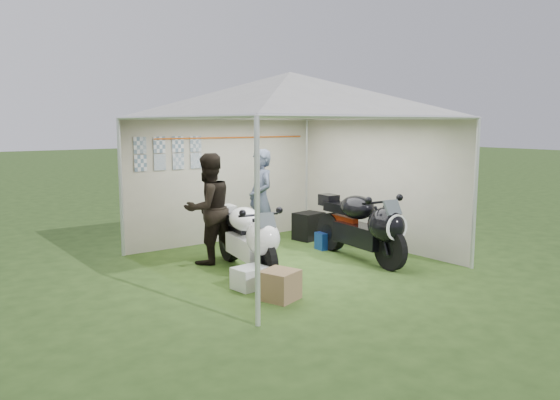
# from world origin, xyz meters

# --- Properties ---
(ground) EXTENTS (80.00, 80.00, 0.00)m
(ground) POSITION_xyz_m (0.00, 0.00, 0.00)
(ground) COLOR #2B4518
(ground) RESTS_ON ground
(canopy_tent) EXTENTS (5.66, 5.66, 3.00)m
(canopy_tent) POSITION_xyz_m (-0.00, 0.03, 2.58)
(canopy_tent) COLOR silver
(canopy_tent) RESTS_ON ground
(motorcycle_white) EXTENTS (0.67, 2.01, 1.00)m
(motorcycle_white) POSITION_xyz_m (-0.88, -0.14, 0.56)
(motorcycle_white) COLOR black
(motorcycle_white) RESTS_ON ground
(motorcycle_black) EXTENTS (0.65, 2.20, 1.08)m
(motorcycle_black) POSITION_xyz_m (0.99, -0.67, 0.60)
(motorcycle_black) COLOR black
(motorcycle_black) RESTS_ON ground
(paddock_stand) EXTENTS (0.43, 0.30, 0.30)m
(paddock_stand) POSITION_xyz_m (1.10, 0.32, 0.15)
(paddock_stand) COLOR blue
(paddock_stand) RESTS_ON ground
(person_dark_jacket) EXTENTS (0.92, 0.76, 1.76)m
(person_dark_jacket) POSITION_xyz_m (-1.07, 0.73, 0.88)
(person_dark_jacket) COLOR black
(person_dark_jacket) RESTS_ON ground
(person_blue_jacket) EXTENTS (0.53, 0.71, 1.77)m
(person_blue_jacket) POSITION_xyz_m (0.16, 1.05, 0.88)
(person_blue_jacket) COLOR slate
(person_blue_jacket) RESTS_ON ground
(equipment_box) EXTENTS (0.58, 0.49, 0.52)m
(equipment_box) POSITION_xyz_m (1.34, 1.13, 0.26)
(equipment_box) COLOR black
(equipment_box) RESTS_ON ground
(crate_0) EXTENTS (0.48, 0.39, 0.29)m
(crate_0) POSITION_xyz_m (-1.30, -0.80, 0.15)
(crate_0) COLOR silver
(crate_0) RESTS_ON ground
(crate_1) EXTENTS (0.53, 0.53, 0.38)m
(crate_1) POSITION_xyz_m (-1.26, -1.42, 0.19)
(crate_1) COLOR brown
(crate_1) RESTS_ON ground
(crate_2) EXTENTS (0.31, 0.26, 0.22)m
(crate_2) POSITION_xyz_m (-1.28, -1.40, 0.11)
(crate_2) COLOR #AFB4B8
(crate_2) RESTS_ON ground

